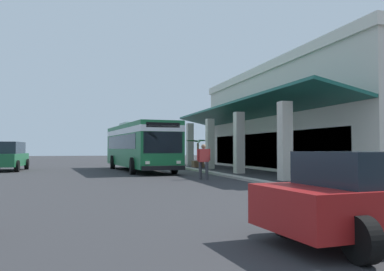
{
  "coord_description": "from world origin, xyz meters",
  "views": [
    {
      "loc": [
        25.08,
        -4.99,
        1.52
      ],
      "look_at": [
        0.95,
        1.81,
        2.35
      ],
      "focal_mm": 36.74,
      "sensor_mm": 36.0,
      "label": 1
    }
  ],
  "objects": [
    {
      "name": "potted_palm",
      "position": [
        -5.46,
        4.1,
        0.56
      ],
      "size": [
        1.78,
        1.74,
        2.26
      ],
      "color": "brown",
      "rests_on": "ground"
    },
    {
      "name": "plaza_building",
      "position": [
        -0.16,
        12.22,
        3.72
      ],
      "size": [
        22.95,
        13.43,
        7.43
      ],
      "color": "beige",
      "rests_on": "ground"
    },
    {
      "name": "parked_suv_green",
      "position": [
        -4.12,
        -9.87,
        1.02
      ],
      "size": [
        4.9,
        2.38,
        1.97
      ],
      "color": "#195933",
      "rests_on": "ground"
    },
    {
      "name": "ground",
      "position": [
        0.0,
        8.0,
        0.0
      ],
      "size": [
        120.0,
        120.0,
        0.0
      ],
      "primitive_type": "plane",
      "color": "#2D2D30"
    },
    {
      "name": "curb_strip",
      "position": [
        -0.16,
        2.59,
        0.06
      ],
      "size": [
        27.18,
        0.5,
        0.12
      ],
      "primitive_type": "cube",
      "color": "#9E998E",
      "rests_on": "ground"
    },
    {
      "name": "transit_bus",
      "position": [
        -1.69,
        -1.19,
        1.85
      ],
      "size": [
        11.4,
        3.62,
        3.34
      ],
      "color": "#196638",
      "rests_on": "ground"
    },
    {
      "name": "pedestrian",
      "position": [
        6.62,
        0.81,
        0.98
      ],
      "size": [
        0.46,
        0.7,
        1.73
      ],
      "color": "#38383D",
      "rests_on": "ground"
    }
  ]
}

